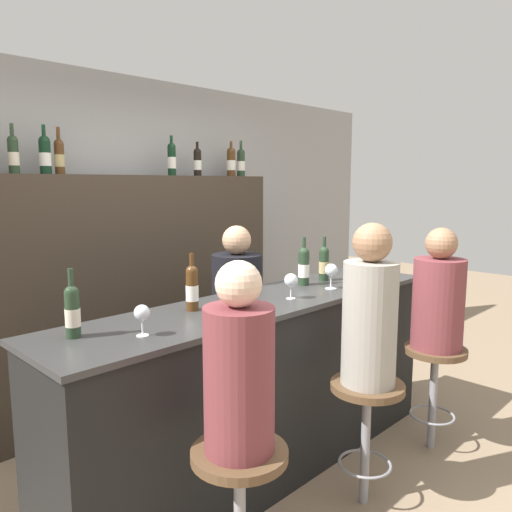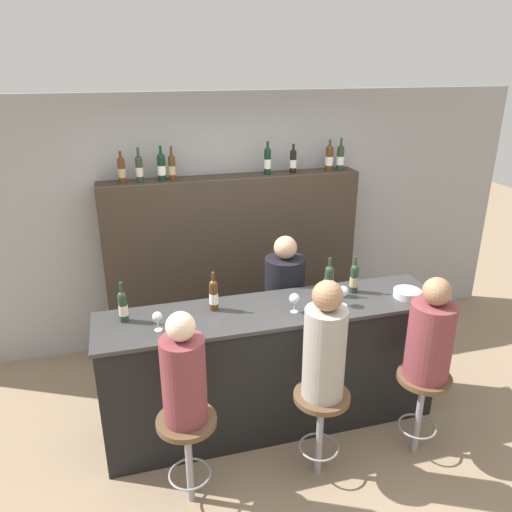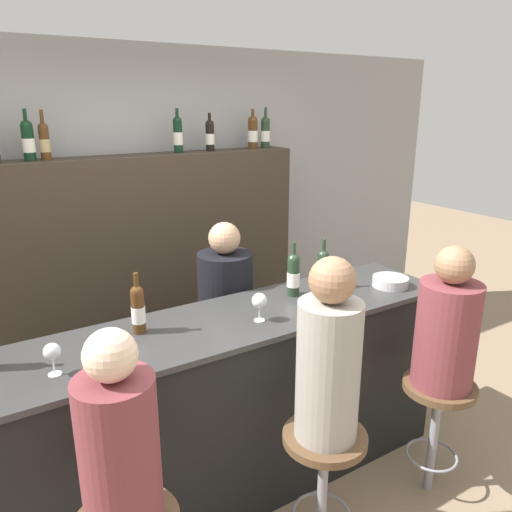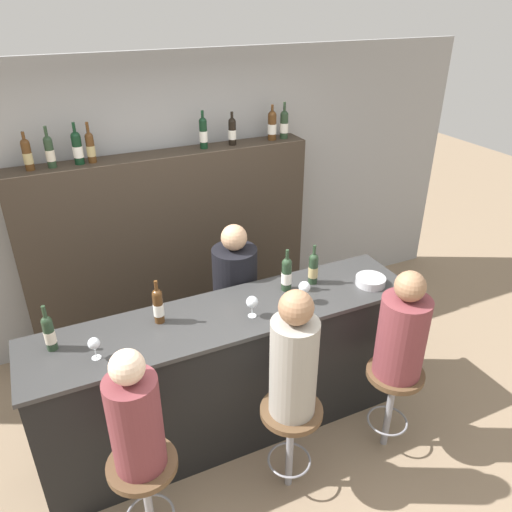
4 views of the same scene
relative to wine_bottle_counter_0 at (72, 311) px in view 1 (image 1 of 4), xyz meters
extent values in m
plane|color=#8C755B|center=(1.12, -0.39, -1.20)|extent=(16.00, 16.00, 0.00)
cube|color=#9E9E9E|center=(1.12, 1.50, 0.10)|extent=(6.40, 0.05, 2.60)
cube|color=black|center=(1.12, -0.10, -0.68)|extent=(2.69, 0.58, 1.05)
cube|color=#333333|center=(1.12, -0.10, -0.14)|extent=(2.73, 0.62, 0.03)
cube|color=#382D23|center=(1.12, 1.27, -0.29)|extent=(2.56, 0.28, 1.82)
cylinder|color=#233823|center=(0.00, 0.00, -0.02)|extent=(0.07, 0.07, 0.20)
cylinder|color=beige|center=(0.00, 0.00, -0.03)|extent=(0.07, 0.07, 0.08)
sphere|color=#233823|center=(0.00, 0.00, 0.08)|extent=(0.07, 0.07, 0.07)
cylinder|color=#233823|center=(0.00, 0.00, 0.14)|extent=(0.02, 0.02, 0.10)
cylinder|color=#4C2D14|center=(0.67, 0.00, -0.02)|extent=(0.07, 0.07, 0.21)
cylinder|color=white|center=(0.67, 0.00, -0.03)|extent=(0.07, 0.07, 0.09)
sphere|color=#4C2D14|center=(0.67, 0.00, 0.09)|extent=(0.07, 0.07, 0.07)
cylinder|color=#4C2D14|center=(0.67, 0.00, 0.15)|extent=(0.02, 0.02, 0.09)
cylinder|color=#233823|center=(1.62, 0.00, -0.01)|extent=(0.07, 0.07, 0.22)
cylinder|color=white|center=(1.62, 0.00, -0.02)|extent=(0.08, 0.08, 0.09)
sphere|color=#233823|center=(1.62, 0.00, 0.10)|extent=(0.07, 0.07, 0.07)
cylinder|color=#233823|center=(1.62, 0.00, 0.16)|extent=(0.02, 0.02, 0.09)
cylinder|color=#233823|center=(1.84, 0.00, -0.02)|extent=(0.07, 0.07, 0.21)
cylinder|color=tan|center=(1.84, 0.00, -0.03)|extent=(0.07, 0.07, 0.08)
sphere|color=#233823|center=(1.84, 0.00, 0.08)|extent=(0.07, 0.07, 0.07)
cylinder|color=#233823|center=(1.84, 0.00, 0.14)|extent=(0.02, 0.02, 0.09)
cylinder|color=#233823|center=(0.25, 1.27, 0.72)|extent=(0.07, 0.07, 0.21)
cylinder|color=beige|center=(0.25, 1.27, 0.71)|extent=(0.07, 0.07, 0.08)
sphere|color=#233823|center=(0.25, 1.27, 0.83)|extent=(0.07, 0.07, 0.07)
cylinder|color=#233823|center=(0.25, 1.27, 0.89)|extent=(0.02, 0.02, 0.09)
cylinder|color=black|center=(0.45, 1.27, 0.73)|extent=(0.07, 0.07, 0.22)
cylinder|color=white|center=(0.45, 1.27, 0.71)|extent=(0.08, 0.08, 0.09)
sphere|color=black|center=(0.45, 1.27, 0.83)|extent=(0.07, 0.07, 0.07)
cylinder|color=black|center=(0.45, 1.27, 0.89)|extent=(0.02, 0.02, 0.09)
cylinder|color=#4C2D14|center=(0.55, 1.27, 0.72)|extent=(0.06, 0.06, 0.20)
cylinder|color=tan|center=(0.55, 1.27, 0.71)|extent=(0.07, 0.07, 0.08)
sphere|color=#4C2D14|center=(0.55, 1.27, 0.82)|extent=(0.06, 0.06, 0.06)
cylinder|color=#4C2D14|center=(0.55, 1.27, 0.88)|extent=(0.02, 0.02, 0.10)
cylinder|color=black|center=(1.48, 1.27, 0.73)|extent=(0.07, 0.07, 0.23)
cylinder|color=white|center=(1.48, 1.27, 0.72)|extent=(0.07, 0.07, 0.09)
sphere|color=black|center=(1.48, 1.27, 0.85)|extent=(0.07, 0.07, 0.07)
cylinder|color=black|center=(1.48, 1.27, 0.90)|extent=(0.02, 0.02, 0.08)
cylinder|color=black|center=(1.74, 1.27, 0.72)|extent=(0.07, 0.07, 0.20)
cylinder|color=white|center=(1.74, 1.27, 0.71)|extent=(0.07, 0.07, 0.08)
sphere|color=black|center=(1.74, 1.27, 0.82)|extent=(0.07, 0.07, 0.07)
cylinder|color=black|center=(1.74, 1.27, 0.87)|extent=(0.02, 0.02, 0.07)
cylinder|color=#4C2D14|center=(2.13, 1.27, 0.73)|extent=(0.08, 0.08, 0.22)
cylinder|color=white|center=(2.13, 1.27, 0.72)|extent=(0.08, 0.08, 0.09)
sphere|color=#4C2D14|center=(2.13, 1.27, 0.84)|extent=(0.08, 0.08, 0.08)
cylinder|color=#4C2D14|center=(2.13, 1.27, 0.89)|extent=(0.02, 0.02, 0.08)
cylinder|color=#233823|center=(2.25, 1.27, 0.72)|extent=(0.07, 0.07, 0.21)
cylinder|color=white|center=(2.25, 1.27, 0.71)|extent=(0.07, 0.07, 0.08)
sphere|color=#233823|center=(2.25, 1.27, 0.83)|extent=(0.07, 0.07, 0.07)
cylinder|color=#233823|center=(2.25, 1.27, 0.89)|extent=(0.02, 0.02, 0.10)
cylinder|color=silver|center=(0.23, -0.20, -0.12)|extent=(0.06, 0.06, 0.00)
cylinder|color=silver|center=(0.23, -0.20, -0.08)|extent=(0.01, 0.01, 0.07)
sphere|color=silver|center=(0.23, -0.20, -0.01)|extent=(0.07, 0.07, 0.07)
cylinder|color=silver|center=(1.25, -0.20, -0.12)|extent=(0.06, 0.06, 0.00)
cylinder|color=silver|center=(1.25, -0.20, -0.08)|extent=(0.01, 0.01, 0.07)
sphere|color=silver|center=(1.25, -0.20, -0.01)|extent=(0.08, 0.08, 0.08)
cylinder|color=silver|center=(1.65, -0.20, -0.12)|extent=(0.08, 0.08, 0.00)
cylinder|color=silver|center=(1.65, -0.20, -0.08)|extent=(0.01, 0.01, 0.08)
sphere|color=silver|center=(1.65, -0.20, 0.00)|extent=(0.08, 0.08, 0.08)
cylinder|color=#B7B7BC|center=(2.22, -0.20, -0.09)|extent=(0.22, 0.22, 0.06)
cylinder|color=brown|center=(0.33, -0.73, -0.53)|extent=(0.40, 0.40, 0.04)
cylinder|color=brown|center=(0.33, -0.73, -0.21)|extent=(0.28, 0.28, 0.59)
sphere|color=beige|center=(0.33, -0.73, 0.18)|extent=(0.18, 0.18, 0.18)
cylinder|color=gray|center=(1.28, -0.73, -0.87)|extent=(0.05, 0.05, 0.66)
torus|color=gray|center=(1.28, -0.73, -0.97)|extent=(0.29, 0.29, 0.02)
cylinder|color=brown|center=(1.28, -0.73, -0.53)|extent=(0.40, 0.40, 0.04)
cylinder|color=gray|center=(1.28, -0.73, -0.18)|extent=(0.29, 0.29, 0.66)
sphere|color=#936B4C|center=(1.28, -0.73, 0.26)|extent=(0.20, 0.20, 0.20)
cylinder|color=gray|center=(2.10, -0.73, -0.87)|extent=(0.05, 0.05, 0.66)
torus|color=gray|center=(2.10, -0.73, -0.97)|extent=(0.29, 0.29, 0.02)
cylinder|color=brown|center=(2.10, -0.73, -0.53)|extent=(0.40, 0.40, 0.04)
cylinder|color=brown|center=(2.10, -0.73, -0.21)|extent=(0.33, 0.33, 0.59)
sphere|color=#936B4C|center=(2.10, -0.73, 0.18)|extent=(0.20, 0.20, 0.20)
cylinder|color=black|center=(1.38, 0.41, -0.57)|extent=(0.35, 0.35, 1.27)
sphere|color=tan|center=(1.38, 0.41, 0.17)|extent=(0.20, 0.20, 0.20)
camera|label=1|loc=(-0.96, -2.09, 0.56)|focal=35.00mm
camera|label=2|loc=(0.06, -3.38, 1.67)|focal=35.00mm
camera|label=3|loc=(-0.05, -2.23, 0.97)|focal=35.00mm
camera|label=4|loc=(0.10, -2.72, 1.82)|focal=35.00mm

